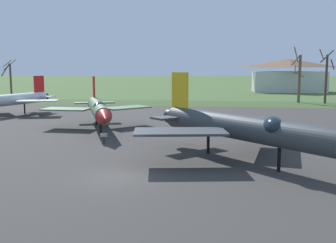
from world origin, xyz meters
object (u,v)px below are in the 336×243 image
Objects in this scene: visitor_building at (288,76)px; jet_fighter_rear_center at (98,109)px; jet_fighter_rear_left at (5,100)px; info_placard_rear_center at (104,137)px; jet_fighter_rear_right at (245,128)px.

jet_fighter_rear_center is at bearing -113.97° from visitor_building.
jet_fighter_rear_left is 74.59m from visitor_building.
visitor_building is (27.49, 75.41, 3.53)m from info_placard_rear_center.
jet_fighter_rear_center is at bearing -30.28° from jet_fighter_rear_left.
info_placard_rear_center is at bearing -42.26° from jet_fighter_rear_left.
jet_fighter_rear_right is 82.10m from visitor_building.
jet_fighter_rear_right is at bearing -101.59° from visitor_building.
jet_fighter_rear_left is 0.81× the size of visitor_building.
visitor_building reaches higher than jet_fighter_rear_right.
jet_fighter_rear_center reaches higher than info_placard_rear_center.
info_placard_rear_center is (2.75, -7.40, -1.55)m from jet_fighter_rear_center.
visitor_building is (45.32, 59.21, 1.98)m from jet_fighter_rear_left.
visitor_building reaches higher than jet_fighter_rear_left.
jet_fighter_rear_center is 1.06× the size of jet_fighter_rear_right.
jet_fighter_rear_right is 0.75× the size of visitor_building.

